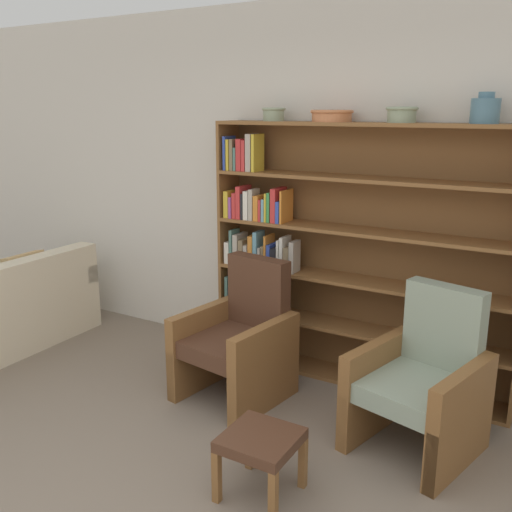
{
  "coord_description": "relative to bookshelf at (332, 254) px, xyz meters",
  "views": [
    {
      "loc": [
        1.6,
        -1.23,
        1.98
      ],
      "look_at": [
        -0.4,
        2.19,
        0.95
      ],
      "focal_mm": 40.0,
      "sensor_mm": 36.0,
      "label": 1
    }
  ],
  "objects": [
    {
      "name": "armchair_cushioned",
      "position": [
        0.86,
        -0.64,
        -0.54
      ],
      "size": [
        0.79,
        0.82,
        0.96
      ],
      "rotation": [
        0.0,
        0.0,
        2.89
      ],
      "color": "brown",
      "rests_on": "ground"
    },
    {
      "name": "bookshelf",
      "position": [
        0.0,
        0.0,
        0.0
      ],
      "size": [
        2.23,
        0.3,
        1.89
      ],
      "color": "brown",
      "rests_on": "ground"
    },
    {
      "name": "bowl_sage",
      "position": [
        -0.03,
        -0.02,
        0.99
      ],
      "size": [
        0.3,
        0.3,
        0.08
      ],
      "color": "#C67547",
      "rests_on": "bookshelf"
    },
    {
      "name": "vase_tall",
      "position": [
        0.97,
        -0.02,
        1.03
      ],
      "size": [
        0.17,
        0.17,
        0.19
      ],
      "color": "slate",
      "rests_on": "bookshelf"
    },
    {
      "name": "footstool",
      "position": [
        0.27,
        -1.52,
        -0.66
      ],
      "size": [
        0.37,
        0.37,
        0.35
      ],
      "color": "brown",
      "rests_on": "ground"
    },
    {
      "name": "armchair_leather",
      "position": [
        -0.41,
        -0.64,
        -0.54
      ],
      "size": [
        0.73,
        0.77,
        0.96
      ],
      "rotation": [
        0.0,
        0.0,
        2.99
      ],
      "color": "brown",
      "rests_on": "ground"
    },
    {
      "name": "bowl_cream",
      "position": [
        0.46,
        -0.02,
        1.0
      ],
      "size": [
        0.21,
        0.21,
        0.1
      ],
      "color": "gray",
      "rests_on": "bookshelf"
    },
    {
      "name": "wall_back",
      "position": [
        -0.04,
        0.17,
        0.43
      ],
      "size": [
        12.0,
        0.06,
        2.75
      ],
      "color": "silver",
      "rests_on": "ground"
    },
    {
      "name": "bowl_copper",
      "position": [
        -0.49,
        -0.02,
        1.0
      ],
      "size": [
        0.17,
        0.17,
        0.1
      ],
      "color": "gray",
      "rests_on": "bookshelf"
    }
  ]
}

